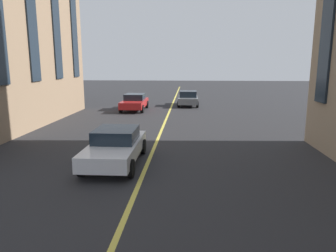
{
  "coord_description": "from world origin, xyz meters",
  "views": [
    {
      "loc": [
        5.97,
        -1.6,
        3.87
      ],
      "look_at": [
        17.92,
        -0.8,
        1.49
      ],
      "focal_mm": 33.59,
      "sensor_mm": 36.0,
      "label": 1
    }
  ],
  "objects": [
    {
      "name": "car_red_parked_b",
      "position": [
        32.11,
        2.98,
        0.7
      ],
      "size": [
        4.4,
        1.95,
        1.37
      ],
      "color": "#B21E1E",
      "rests_on": "ground_plane"
    },
    {
      "name": "car_white_near",
      "position": [
        17.72,
        1.25,
        0.7
      ],
      "size": [
        4.4,
        1.95,
        1.37
      ],
      "color": "silver",
      "rests_on": "ground_plane"
    },
    {
      "name": "car_grey_oncoming",
      "position": [
        35.21,
        -1.52,
        0.7
      ],
      "size": [
        3.9,
        1.89,
        1.4
      ],
      "color": "slate",
      "rests_on": "ground_plane"
    },
    {
      "name": "lane_centre_line",
      "position": [
        20.0,
        0.0,
        0.0
      ],
      "size": [
        80.0,
        0.16,
        0.01
      ],
      "color": "#D8C64C",
      "rests_on": "ground_plane"
    }
  ]
}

